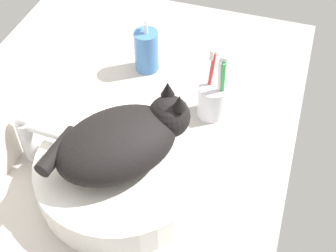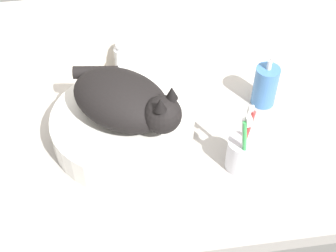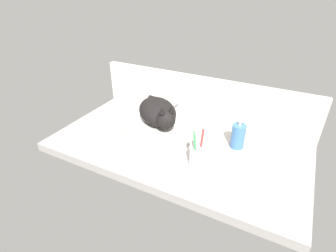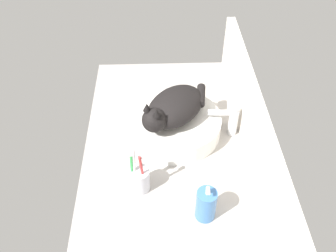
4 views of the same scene
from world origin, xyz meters
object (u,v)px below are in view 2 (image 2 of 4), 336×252
at_px(soap_dispenser, 265,86).
at_px(toothbrush_cup, 241,153).
at_px(sink_basin, 123,126).
at_px(faucet, 121,63).
at_px(cat, 125,100).

height_order(soap_dispenser, toothbrush_cup, toothbrush_cup).
relative_size(sink_basin, soap_dispenser, 2.37).
bearing_deg(faucet, cat, -90.43).
height_order(cat, soap_dispenser, cat).
xyz_separation_m(faucet, toothbrush_cup, (0.25, -0.34, -0.02)).
xyz_separation_m(faucet, soap_dispenser, (0.37, -0.13, -0.01)).
bearing_deg(faucet, toothbrush_cup, -53.40).
relative_size(sink_basin, cat, 1.17).
bearing_deg(soap_dispenser, sink_basin, -168.71).
xyz_separation_m(cat, faucet, (0.00, 0.22, -0.06)).
height_order(faucet, soap_dispenser, soap_dispenser).
bearing_deg(faucet, sink_basin, -93.37).
bearing_deg(sink_basin, cat, -38.45).
height_order(sink_basin, soap_dispenser, soap_dispenser).
relative_size(faucet, toothbrush_cup, 0.73).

